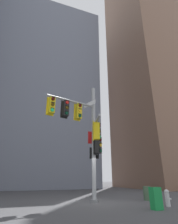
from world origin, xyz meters
name	(u,v)px	position (x,y,z in m)	size (l,w,h in m)	color
ground	(94,203)	(0.00, 0.00, 0.00)	(120.00, 120.00, 0.00)	#474749
building_tower_right	(149,47)	(16.51, 11.90, 25.49)	(12.27, 12.27, 50.97)	brown
building_mid_block	(41,99)	(-2.29, 21.00, 15.25)	(16.89, 16.89, 30.51)	slate
signal_pole_assembly	(85,128)	(-0.75, -0.36, 4.25)	(3.72, 2.79, 7.37)	#9EA0A3
fire_hydrant	(167,197)	(2.90, -2.67, 0.41)	(0.33, 0.23, 0.79)	silver
newspaper_box	(156,198)	(1.71, -3.27, 0.47)	(0.45, 0.36, 0.94)	#198C3F
trash_bin	(147,193)	(3.62, -0.12, 0.41)	(0.50, 0.50, 0.83)	#3F593F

